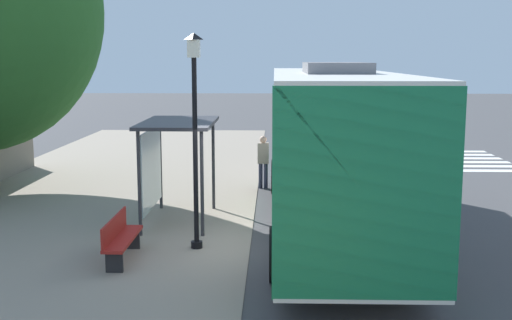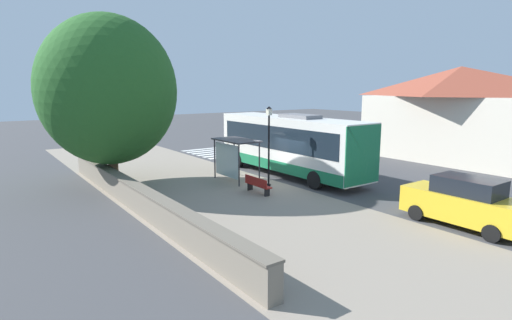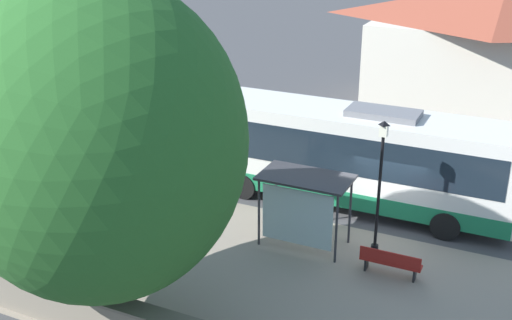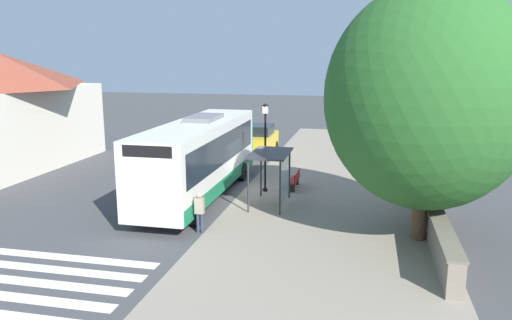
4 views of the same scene
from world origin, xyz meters
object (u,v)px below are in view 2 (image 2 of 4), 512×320
(bus_shelter, at_px, (234,147))
(shade_tree, at_px, (108,90))
(street_lamp_near, at_px, (269,140))
(pedestrian, at_px, (228,153))
(bus, at_px, (290,144))
(parked_car_behind_bus, at_px, (464,203))
(bench, at_px, (257,184))

(bus_shelter, bearing_deg, shade_tree, 153.58)
(bus_shelter, relative_size, street_lamp_near, 0.66)
(pedestrian, bearing_deg, bus_shelter, -116.98)
(bus, height_order, bus_shelter, bus)
(shade_tree, bearing_deg, bus_shelter, -26.42)
(street_lamp_near, relative_size, shade_tree, 0.48)
(bus, bearing_deg, shade_tree, 159.55)
(bus_shelter, relative_size, parked_car_behind_bus, 0.65)
(bus, relative_size, shade_tree, 1.23)
(bench, bearing_deg, pedestrian, 69.71)
(parked_car_behind_bus, bearing_deg, bench, 112.70)
(bench, xyz_separation_m, parked_car_behind_bus, (3.66, -8.75, 0.48))
(parked_car_behind_bus, bearing_deg, bus_shelter, 104.68)
(parked_car_behind_bus, bearing_deg, shade_tree, 121.68)
(bus, height_order, shade_tree, shade_tree)
(bench, height_order, street_lamp_near, street_lamp_near)
(bench, height_order, parked_car_behind_bus, parked_car_behind_bus)
(pedestrian, relative_size, street_lamp_near, 0.36)
(bus_shelter, distance_m, pedestrian, 4.76)
(bench, distance_m, shade_tree, 9.49)
(bus, bearing_deg, street_lamp_near, -151.18)
(shade_tree, bearing_deg, street_lamp_near, -37.28)
(pedestrian, distance_m, street_lamp_near, 6.69)
(bus_shelter, bearing_deg, bench, -100.36)
(street_lamp_near, height_order, shade_tree, shade_tree)
(bench, relative_size, street_lamp_near, 0.42)
(bus_shelter, height_order, street_lamp_near, street_lamp_near)
(bus, height_order, street_lamp_near, street_lamp_near)
(pedestrian, bearing_deg, bench, -110.29)
(bus_shelter, distance_m, shade_tree, 7.49)
(pedestrian, xyz_separation_m, shade_tree, (-8.15, -1.12, 4.32))
(bus_shelter, xyz_separation_m, parked_car_behind_bus, (3.10, -11.83, -1.07))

